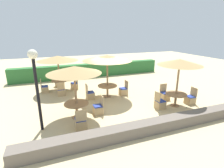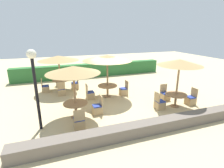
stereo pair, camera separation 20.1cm
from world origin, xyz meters
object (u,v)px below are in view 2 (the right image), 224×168
(patio_chair_back_left_south, at_px, (62,91))
(patio_chair_front_right_west, at_px, (160,104))
(round_table_front_left, at_px, (76,106))
(patio_chair_front_right_north, at_px, (165,96))
(parasol_front_right, at_px, (180,63))
(lamp_post, at_px, (34,75))
(parasol_back_left, at_px, (58,58))
(patio_chair_front_left_south, at_px, (79,123))
(patio_chair_center_east, at_px, (124,91))
(parasol_center, at_px, (107,58))
(patio_chair_back_left_west, at_px, (45,88))
(parasol_front_left, at_px, (73,70))
(patio_chair_center_west, at_px, (90,95))
(patio_chair_front_right_east, at_px, (191,100))
(round_table_front_right, at_px, (176,97))
(patio_chair_back_left_east, at_px, (75,85))
(round_table_center, at_px, (108,88))
(patio_chair_back_left_north, at_px, (59,83))
(round_table_back_left, at_px, (61,82))
(patio_chair_front_left_east, at_px, (97,109))

(patio_chair_back_left_south, relative_size, patio_chair_front_right_west, 1.00)
(round_table_front_left, bearing_deg, patio_chair_front_right_north, 5.02)
(round_table_front_left, bearing_deg, parasol_front_right, -5.62)
(parasol_front_right, bearing_deg, round_table_front_left, 174.38)
(lamp_post, distance_m, parasol_back_left, 5.02)
(patio_chair_front_left_south, bearing_deg, round_table_front_left, 89.03)
(patio_chair_back_left_south, xyz_separation_m, patio_chair_front_left_south, (0.42, -4.36, 0.00))
(patio_chair_center_east, bearing_deg, parasol_center, 88.88)
(patio_chair_back_left_south, distance_m, patio_chair_front_left_south, 4.38)
(patio_chair_center_east, xyz_separation_m, parasol_front_right, (1.94, -2.59, 2.15))
(patio_chair_back_left_west, xyz_separation_m, parasol_front_left, (1.42, -4.34, 2.05))
(round_table_front_left, relative_size, parasol_front_right, 0.44)
(patio_chair_center_west, bearing_deg, patio_chair_back_left_west, -130.62)
(lamp_post, xyz_separation_m, patio_chair_center_east, (4.89, 2.58, -2.09))
(patio_chair_front_right_north, bearing_deg, lamp_post, 8.09)
(patio_chair_back_left_south, distance_m, patio_chair_front_right_east, 7.77)
(round_table_front_right, distance_m, patio_chair_front_right_east, 1.05)
(round_table_front_left, xyz_separation_m, parasol_front_right, (5.28, -0.52, 1.81))
(patio_chair_front_right_north, bearing_deg, patio_chair_back_left_south, -26.53)
(patio_chair_back_left_west, bearing_deg, round_table_front_right, 54.06)
(patio_chair_center_east, relative_size, patio_chair_back_left_east, 1.00)
(patio_chair_back_left_south, distance_m, patio_chair_back_left_west, 1.40)
(round_table_front_left, distance_m, patio_chair_front_right_east, 6.32)
(round_table_center, xyz_separation_m, patio_chair_front_left_south, (-2.27, -3.11, -0.34))
(patio_chair_center_east, height_order, patio_chair_front_left_south, same)
(patio_chair_back_left_north, distance_m, round_table_front_right, 8.22)
(round_table_front_right, height_order, patio_chair_front_right_north, patio_chair_front_right_north)
(parasol_front_left, height_order, round_table_front_left, parasol_front_left)
(parasol_front_right, bearing_deg, round_table_back_left, 139.23)
(round_table_front_left, bearing_deg, patio_chair_back_left_north, 94.86)
(round_table_back_left, relative_size, round_table_front_left, 0.96)
(round_table_front_right, bearing_deg, patio_chair_back_left_north, 134.31)
(lamp_post, height_order, patio_chair_center_east, lamp_post)
(round_table_front_left, xyz_separation_m, patio_chair_front_right_east, (6.29, -0.56, -0.34))
(round_table_front_left, distance_m, patio_chair_front_left_east, 1.12)
(lamp_post, height_order, patio_chair_front_left_south, lamp_post)
(patio_chair_back_left_south, distance_m, parasol_front_left, 3.94)
(patio_chair_back_left_east, relative_size, parasol_front_right, 0.36)
(round_table_back_left, distance_m, patio_chair_front_right_west, 6.78)
(patio_chair_front_left_east, distance_m, patio_chair_front_right_west, 3.28)
(patio_chair_back_left_north, distance_m, parasol_front_right, 8.49)
(parasol_center, xyz_separation_m, patio_chair_back_left_south, (-2.69, 1.24, -2.17))
(patio_chair_center_west, bearing_deg, round_table_front_left, -28.34)
(lamp_post, distance_m, patio_chair_back_left_north, 6.32)
(patio_chair_front_left_east, bearing_deg, parasol_front_left, 92.40)
(patio_chair_back_left_east, bearing_deg, round_table_back_left, 90.36)
(parasol_front_right, bearing_deg, patio_chair_front_right_north, 87.99)
(parasol_center, xyz_separation_m, patio_chair_back_left_north, (-2.71, 3.26, -2.17))
(parasol_front_right, bearing_deg, patio_chair_front_left_east, 172.39)
(round_table_center, height_order, patio_chair_back_left_south, patio_chair_back_left_south)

